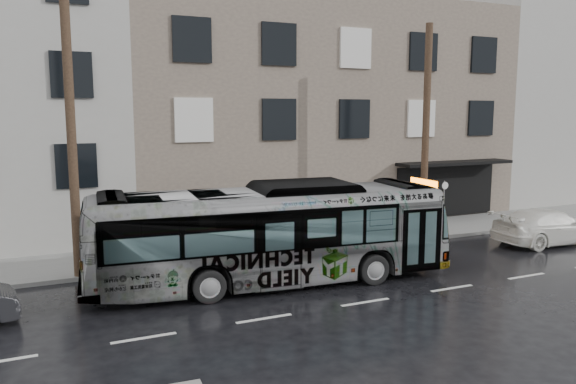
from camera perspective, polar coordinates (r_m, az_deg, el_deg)
name	(u,v)px	position (r m, az deg, el deg)	size (l,w,h in m)	color
ground	(325,279)	(18.98, 3.81, -8.84)	(120.00, 120.00, 0.00)	black
sidewalk	(270,245)	(23.24, -1.89, -5.44)	(90.00, 3.60, 0.15)	gray
building_taupe	(299,112)	(31.74, 1.09, 8.11)	(20.00, 12.00, 11.00)	gray
building_filler	(545,105)	(43.41, 24.65, 8.06)	(18.00, 12.00, 12.00)	#A5A39C
utility_pole_front	(426,133)	(24.50, 13.82, 5.85)	(0.30, 0.30, 9.00)	brown
utility_pole_rear	(72,140)	(19.35, -21.12, 4.97)	(0.30, 0.30, 9.00)	brown
sign_post	(443,208)	(25.52, 15.51, -1.58)	(0.06, 0.06, 2.40)	slate
bus	(271,234)	(18.10, -1.76, -4.31)	(2.75, 11.75, 3.27)	#B2B2B2
white_sedan	(549,226)	(26.14, 24.98, -3.19)	(2.08, 5.11, 1.48)	white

